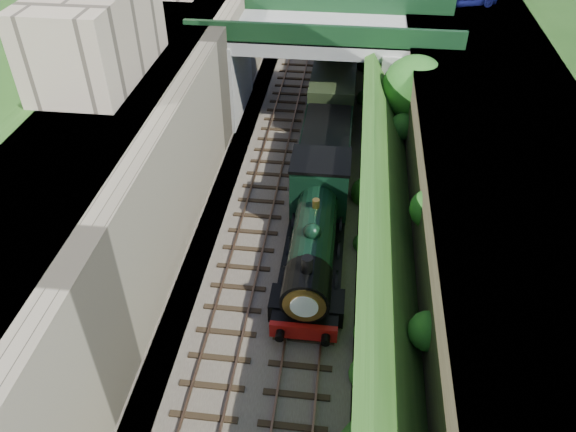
{
  "coord_description": "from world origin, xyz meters",
  "views": [
    {
      "loc": [
        2.36,
        -10.14,
        18.27
      ],
      "look_at": [
        0.0,
        9.24,
        2.9
      ],
      "focal_mm": 35.0,
      "sensor_mm": 36.0,
      "label": 1
    }
  ],
  "objects_px": {
    "tree": "(416,89)",
    "tender": "(325,154)",
    "road_bridge": "(331,60)",
    "locomotive": "(315,234)"
  },
  "relations": [
    {
      "from": "road_bridge",
      "to": "locomotive",
      "type": "bearing_deg",
      "value": -89.0
    },
    {
      "from": "locomotive",
      "to": "tender",
      "type": "bearing_deg",
      "value": 90.0
    },
    {
      "from": "road_bridge",
      "to": "locomotive",
      "type": "xyz_separation_m",
      "value": [
        0.26,
        -14.64,
        -2.18
      ]
    },
    {
      "from": "locomotive",
      "to": "tender",
      "type": "relative_size",
      "value": 1.7
    },
    {
      "from": "locomotive",
      "to": "tender",
      "type": "xyz_separation_m",
      "value": [
        -0.0,
        7.36,
        -0.27
      ]
    },
    {
      "from": "tree",
      "to": "locomotive",
      "type": "distance_m",
      "value": 11.17
    },
    {
      "from": "tree",
      "to": "tender",
      "type": "relative_size",
      "value": 1.1
    },
    {
      "from": "road_bridge",
      "to": "tree",
      "type": "height_order",
      "value": "road_bridge"
    },
    {
      "from": "tree",
      "to": "tender",
      "type": "xyz_separation_m",
      "value": [
        -4.71,
        -2.38,
        -3.03
      ]
    },
    {
      "from": "road_bridge",
      "to": "tree",
      "type": "bearing_deg",
      "value": -44.59
    }
  ]
}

